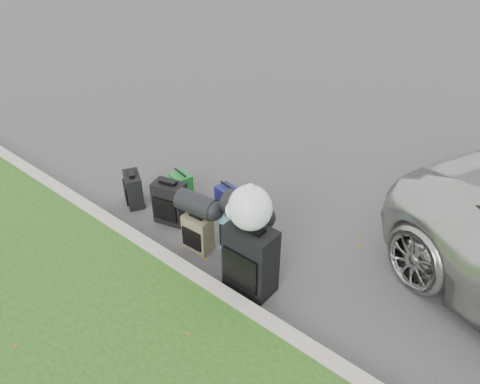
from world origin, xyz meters
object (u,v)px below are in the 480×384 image
Objects in this scene: suitcase_small_black at (134,189)px; suitcase_teal at (237,235)px; suitcase_large_black_right at (250,259)px; suitcase_olive at (198,233)px; tote_navy at (227,197)px; suitcase_large_black_left at (170,203)px; tote_green at (181,184)px.

suitcase_teal reaches higher than suitcase_small_black.
suitcase_small_black is 0.58× the size of suitcase_large_black_right.
suitcase_olive reaches higher than suitcase_small_black.
suitcase_olive is at bearing -61.15° from tote_navy.
suitcase_large_black_left is at bearing 169.71° from suitcase_large_black_right.
suitcase_large_black_right is at bearing 25.31° from suitcase_small_black.
suitcase_large_black_left is at bearing 35.26° from suitcase_small_black.
suitcase_olive is 0.58× the size of suitcase_large_black_right.
tote_navy is at bearing 153.29° from suitcase_teal.
tote_green is 0.76m from tote_navy.
suitcase_large_black_left is 0.86m from tote_navy.
suitcase_olive is at bearing -29.47° from suitcase_large_black_left.
tote_green is 1.09× the size of tote_navy.
suitcase_teal is (1.15, 0.06, -0.01)m from suitcase_large_black_left.
suitcase_large_black_left reaches higher than suitcase_small_black.
suitcase_large_black_right is 2.20m from tote_green.
suitcase_olive is 1.29m from tote_green.
suitcase_large_black_right is at bearing -19.60° from suitcase_teal.
suitcase_large_black_left reaches higher than suitcase_olive.
tote_green is at bearing 156.90° from suitcase_large_black_right.
suitcase_large_black_left is at bearing 163.10° from suitcase_olive.
suitcase_small_black reaches higher than tote_navy.
suitcase_small_black is at bearing 168.69° from suitcase_large_black_left.
suitcase_small_black is 1.87m from suitcase_teal.
suitcase_olive is (0.70, -0.17, -0.06)m from suitcase_large_black_left.
suitcase_teal is at bearing -6.52° from tote_green.
tote_navy is (0.36, 0.77, -0.15)m from suitcase_large_black_left.
suitcase_small_black reaches higher than tote_green.
suitcase_small_black is 2.38m from suitcase_large_black_right.
tote_green is (0.35, 0.61, -0.07)m from suitcase_small_black.
tote_green is at bearing 177.17° from suitcase_teal.
suitcase_teal reaches higher than tote_green.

